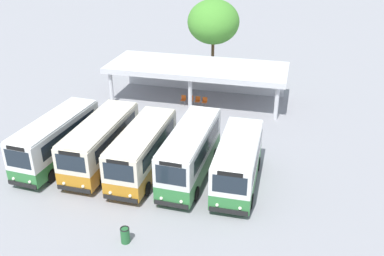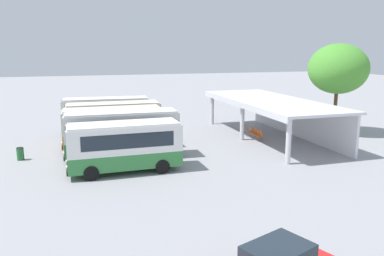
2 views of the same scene
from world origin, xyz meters
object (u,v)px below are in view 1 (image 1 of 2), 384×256
object	(u,v)px
waiting_chair_second_from_end	(191,99)
litter_bin_apron	(125,235)
city_bus_fifth_blue	(238,161)
city_bus_nearest_orange	(57,138)
city_bus_second_in_row	(101,141)
waiting_chair_fourth_seat	(205,101)
waiting_chair_end_by_column	(183,99)
city_bus_fourth_amber	(190,151)
waiting_chair_middle_seat	(198,100)
city_bus_middle_cream	(143,149)

from	to	relation	value
waiting_chair_second_from_end	litter_bin_apron	size ratio (longest dim) A/B	0.96
city_bus_fifth_blue	city_bus_nearest_orange	bearing A→B (deg)	-179.64
city_bus_second_in_row	waiting_chair_fourth_seat	world-z (taller)	city_bus_second_in_row
litter_bin_apron	waiting_chair_fourth_seat	bearing A→B (deg)	90.02
city_bus_second_in_row	waiting_chair_end_by_column	bearing A→B (deg)	77.78
city_bus_fifth_blue	waiting_chair_second_from_end	world-z (taller)	city_bus_fifth_blue
city_bus_fifth_blue	city_bus_fourth_amber	bearing A→B (deg)	175.34
city_bus_second_in_row	city_bus_fifth_blue	xyz separation A→B (m)	(9.33, -0.28, -0.02)
waiting_chair_middle_seat	city_bus_fifth_blue	bearing A→B (deg)	-65.51
city_bus_nearest_orange	waiting_chair_end_by_column	size ratio (longest dim) A/B	9.35
city_bus_middle_cream	city_bus_fifth_blue	xyz separation A→B (m)	(6.22, 0.09, -0.03)
city_bus_nearest_orange	city_bus_second_in_row	distance (m)	3.13
waiting_chair_end_by_column	waiting_chair_fourth_seat	distance (m)	1.99
waiting_chair_end_by_column	city_bus_fifth_blue	bearing A→B (deg)	-60.38
city_bus_middle_cream	waiting_chair_end_by_column	bearing A→B (deg)	92.76
waiting_chair_end_by_column	waiting_chair_fourth_seat	size ratio (longest dim) A/B	1.00
city_bus_fourth_amber	litter_bin_apron	size ratio (longest dim) A/B	8.91
city_bus_nearest_orange	waiting_chair_middle_seat	xyz separation A→B (m)	(6.97, 12.08, -1.28)
city_bus_second_in_row	city_bus_fourth_amber	world-z (taller)	city_bus_fourth_amber
city_bus_nearest_orange	city_bus_fourth_amber	distance (m)	9.33
city_bus_fourth_amber	city_bus_fifth_blue	size ratio (longest dim) A/B	1.13
city_bus_nearest_orange	litter_bin_apron	bearing A→B (deg)	-40.98
city_bus_middle_cream	waiting_chair_middle_seat	bearing A→B (deg)	86.46
city_bus_second_in_row	city_bus_fourth_amber	bearing A→B (deg)	-0.28
city_bus_fifth_blue	waiting_chair_fourth_seat	distance (m)	12.96
city_bus_second_in_row	city_bus_fifth_blue	bearing A→B (deg)	-1.74
waiting_chair_end_by_column	waiting_chair_second_from_end	distance (m)	0.67
waiting_chair_fourth_seat	litter_bin_apron	bearing A→B (deg)	-89.98
city_bus_second_in_row	litter_bin_apron	world-z (taller)	city_bus_second_in_row
city_bus_nearest_orange	waiting_chair_middle_seat	distance (m)	14.01
waiting_chair_fourth_seat	city_bus_fourth_amber	bearing A→B (deg)	-81.77
city_bus_middle_cream	waiting_chair_end_by_column	size ratio (longest dim) A/B	8.96
waiting_chair_second_from_end	city_bus_fifth_blue	bearing A→B (deg)	-63.05
city_bus_middle_cream	waiting_chair_end_by_column	distance (m)	12.12
city_bus_fifth_blue	waiting_chair_middle_seat	xyz separation A→B (m)	(-5.47, 12.01, -1.23)
city_bus_fifth_blue	waiting_chair_end_by_column	xyz separation A→B (m)	(-6.80, 11.96, -1.23)
city_bus_middle_cream	waiting_chair_fourth_seat	bearing A→B (deg)	83.31
city_bus_fifth_blue	waiting_chair_fourth_seat	bearing A→B (deg)	111.87
city_bus_second_in_row	litter_bin_apron	distance (m)	8.44
city_bus_fifth_blue	waiting_chair_fourth_seat	xyz separation A→B (m)	(-4.81, 11.97, -1.23)
waiting_chair_second_from_end	city_bus_nearest_orange	bearing A→B (deg)	-117.44
city_bus_middle_cream	city_bus_fourth_amber	distance (m)	3.13
city_bus_middle_cream	waiting_chair_end_by_column	world-z (taller)	city_bus_middle_cream
city_bus_fourth_amber	city_bus_fifth_blue	distance (m)	3.12
city_bus_middle_cream	waiting_chair_second_from_end	distance (m)	12.22
waiting_chair_second_from_end	waiting_chair_middle_seat	distance (m)	0.67
waiting_chair_middle_seat	litter_bin_apron	xyz separation A→B (m)	(0.67, -18.72, -0.07)
waiting_chair_fourth_seat	city_bus_middle_cream	bearing A→B (deg)	-96.69
waiting_chair_end_by_column	litter_bin_apron	world-z (taller)	litter_bin_apron
city_bus_fourth_amber	waiting_chair_fourth_seat	world-z (taller)	city_bus_fourth_amber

